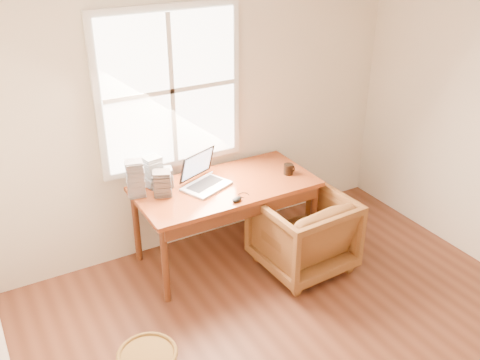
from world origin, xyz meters
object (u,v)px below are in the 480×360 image
(laptop, at_px, (206,170))
(cd_stack_a, at_px, (153,171))
(desk, at_px, (225,186))
(armchair, at_px, (303,232))
(coffee_mug, at_px, (288,169))

(laptop, xyz_separation_m, cd_stack_a, (-0.38, 0.25, -0.03))
(desk, bearing_deg, armchair, -43.21)
(cd_stack_a, bearing_deg, desk, -27.25)
(desk, height_order, cd_stack_a, cd_stack_a)
(coffee_mug, height_order, cd_stack_a, cd_stack_a)
(desk, bearing_deg, coffee_mug, -9.41)
(coffee_mug, distance_m, cd_stack_a, 1.22)
(armchair, bearing_deg, coffee_mug, -105.09)
(cd_stack_a, bearing_deg, laptop, -33.45)
(laptop, distance_m, coffee_mug, 0.79)
(coffee_mug, bearing_deg, desk, 164.57)
(coffee_mug, bearing_deg, armchair, -108.42)
(armchair, bearing_deg, laptop, -39.63)
(coffee_mug, bearing_deg, laptop, 164.28)
(armchair, height_order, cd_stack_a, cd_stack_a)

